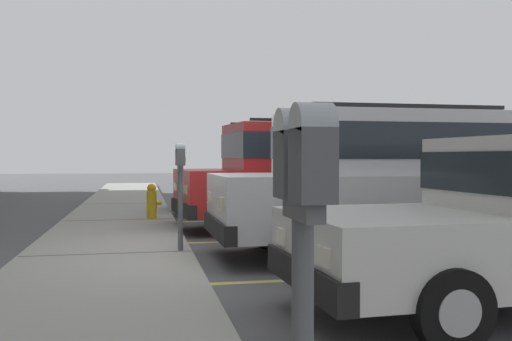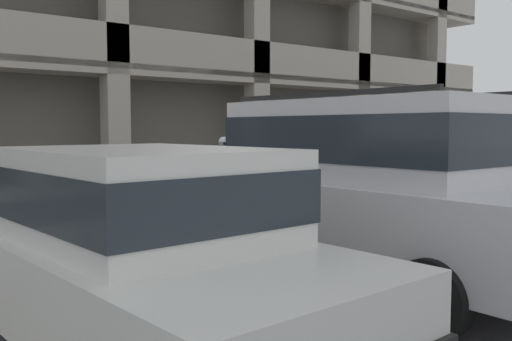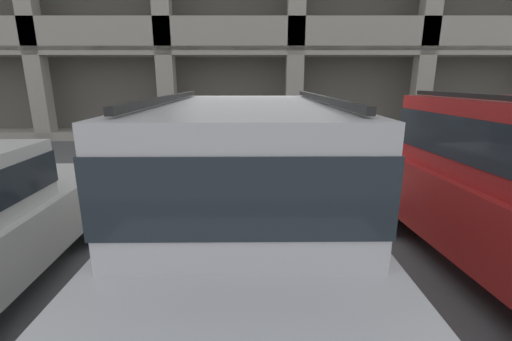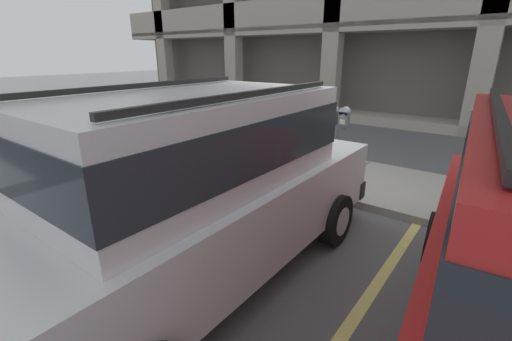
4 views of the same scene
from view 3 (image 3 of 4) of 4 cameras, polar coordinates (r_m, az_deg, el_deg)
ground_plane at (r=6.03m, az=0.78°, el=-6.73°), size 80.00×80.00×0.10m
sidewalk at (r=7.22m, az=0.70°, el=-2.12°), size 40.00×2.20×0.12m
parking_stall_lines at (r=4.97m, az=18.57°, el=-11.80°), size 11.93×4.80×0.01m
silver_suv at (r=3.33m, az=-1.39°, el=-4.13°), size 2.06×4.80×2.03m
parking_meter_near at (r=6.04m, az=1.58°, el=5.45°), size 0.35×0.12×1.43m
fire_hydrant at (r=7.73m, az=33.30°, el=-0.37°), size 0.30×0.30×0.70m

